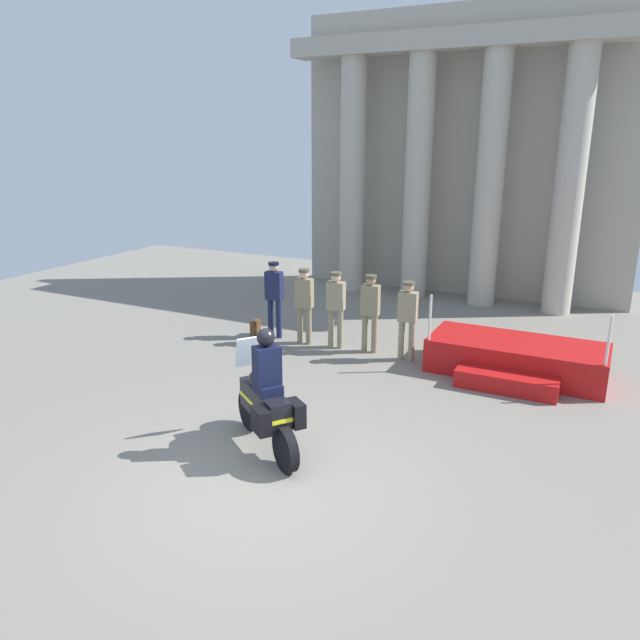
# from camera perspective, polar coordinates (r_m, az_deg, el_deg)

# --- Properties ---
(ground_plane) EXTENTS (28.00, 28.00, 0.00)m
(ground_plane) POSITION_cam_1_polar(r_m,az_deg,el_deg) (8.55, -5.16, -14.83)
(ground_plane) COLOR gray
(colonnade_backdrop) EXTENTS (9.44, 1.58, 7.86)m
(colonnade_backdrop) POSITION_cam_1_polar(r_m,az_deg,el_deg) (17.80, 12.85, 14.90)
(colonnade_backdrop) COLOR #A49F91
(colonnade_backdrop) RESTS_ON ground_plane
(reviewing_stand) EXTENTS (3.31, 1.96, 1.56)m
(reviewing_stand) POSITION_cam_1_polar(r_m,az_deg,el_deg) (12.48, 17.73, -3.52)
(reviewing_stand) COLOR #B71414
(reviewing_stand) RESTS_ON ground_plane
(officer_in_row_0) EXTENTS (0.40, 0.26, 1.76)m
(officer_in_row_0) POSITION_cam_1_polar(r_m,az_deg,el_deg) (13.96, -4.28, 2.48)
(officer_in_row_0) COLOR #191E42
(officer_in_row_0) RESTS_ON ground_plane
(officer_in_row_1) EXTENTS (0.40, 0.26, 1.70)m
(officer_in_row_1) POSITION_cam_1_polar(r_m,az_deg,el_deg) (13.51, -1.48, 1.86)
(officer_in_row_1) COLOR #847A5B
(officer_in_row_1) RESTS_ON ground_plane
(officer_in_row_2) EXTENTS (0.40, 0.26, 1.69)m
(officer_in_row_2) POSITION_cam_1_polar(r_m,az_deg,el_deg) (13.23, 1.48, 1.54)
(officer_in_row_2) COLOR gray
(officer_in_row_2) RESTS_ON ground_plane
(officer_in_row_3) EXTENTS (0.40, 0.26, 1.69)m
(officer_in_row_3) POSITION_cam_1_polar(r_m,az_deg,el_deg) (13.00, 4.69, 1.19)
(officer_in_row_3) COLOR #847A5B
(officer_in_row_3) RESTS_ON ground_plane
(officer_in_row_4) EXTENTS (0.40, 0.26, 1.67)m
(officer_in_row_4) POSITION_cam_1_polar(r_m,az_deg,el_deg) (12.60, 8.15, 0.51)
(officer_in_row_4) COLOR gray
(officer_in_row_4) RESTS_ON ground_plane
(motorcycle_with_rider) EXTENTS (1.76, 1.34, 1.90)m
(motorcycle_with_rider) POSITION_cam_1_polar(r_m,az_deg,el_deg) (8.98, -4.99, -7.48)
(motorcycle_with_rider) COLOR black
(motorcycle_with_rider) RESTS_ON ground_plane
(briefcase_on_ground) EXTENTS (0.10, 0.32, 0.36)m
(briefcase_on_ground) POSITION_cam_1_polar(r_m,az_deg,el_deg) (14.37, -6.03, -0.72)
(briefcase_on_ground) COLOR brown
(briefcase_on_ground) RESTS_ON ground_plane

